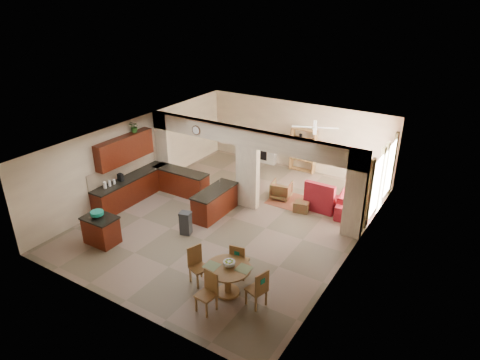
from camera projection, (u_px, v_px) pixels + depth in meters
The scene contains 39 objects.
floor at pixel (232, 218), 14.18m from camera, with size 10.00×10.00×0.00m, color #7C6656.
ceiling at pixel (231, 138), 13.01m from camera, with size 10.00×10.00×0.00m, color white.
wall_back at pixel (298, 136), 17.45m from camera, with size 8.00×8.00×0.00m, color beige.
wall_front at pixel (113, 257), 9.73m from camera, with size 8.00×8.00×0.00m, color beige.
wall_left at pixel (139, 155), 15.51m from camera, with size 10.00×10.00×0.00m, color beige.
wall_right at pixel (354, 211), 11.68m from camera, with size 10.00×10.00×0.00m, color beige.
partition_left_pier at pixel (164, 148), 16.13m from camera, with size 0.60×0.25×2.80m, color beige.
partition_center_pier at pixel (248, 177), 14.49m from camera, with size 0.80×0.25×2.20m, color beige.
partition_right_pier at pixel (355, 195), 12.60m from camera, with size 0.60×0.25×2.80m, color beige.
partition_header at pixel (248, 138), 13.91m from camera, with size 8.00×0.25×0.60m, color beige.
kitchen_counter at pixel (152, 185), 15.35m from camera, with size 2.52×3.29×1.48m.
upper_cabinets at pixel (125, 149), 14.58m from camera, with size 0.35×2.40×0.90m, color #3F0C07.
peninsula at pixel (215, 202), 14.19m from camera, with size 0.70×1.85×0.91m.
wall_clock at pixel (196, 130), 14.77m from camera, with size 0.34×0.34×0.03m, color #502E1A.
rug at pixel (292, 201), 15.22m from camera, with size 1.60×1.30×0.01m, color brown.
fireplace at pixel (261, 148), 18.42m from camera, with size 1.60×0.35×1.20m.
shelving_unit at pixel (303, 150), 17.36m from camera, with size 1.00×0.32×1.80m, color brown.
window_a at pixel (376, 187), 13.55m from camera, with size 0.02×0.90×1.90m, color white.
window_b at pixel (390, 169), 14.87m from camera, with size 0.02×0.90×1.90m, color white.
glazed_door at pixel (382, 181), 14.27m from camera, with size 0.02×0.70×2.10m, color white.
drape_a_left at pixel (369, 194), 13.11m from camera, with size 0.10×0.28×2.30m, color #3F2119.
drape_a_right at pixel (380, 180), 14.04m from camera, with size 0.10×0.28×2.30m, color #3F2119.
drape_b_left at pixel (384, 175), 14.42m from camera, with size 0.10×0.28×2.30m, color #3F2119.
drape_b_right at pixel (393, 163), 15.35m from camera, with size 0.10×0.28×2.30m, color #3F2119.
ceiling_fan at pixel (315, 127), 14.71m from camera, with size 1.00×1.00×0.10m, color white.
kitchen_island at pixel (101, 230), 12.64m from camera, with size 1.00×0.72×0.86m.
teal_bowl at pixel (97, 214), 12.45m from camera, with size 0.38×0.38×0.18m, color #148A70.
trash_can at pixel (186, 224), 13.13m from camera, with size 0.32×0.27×0.68m, color #2B2B2D.
dining_table at pixel (228, 276), 10.51m from camera, with size 1.15×1.15×0.78m.
fruit_bowl at pixel (229, 263), 10.41m from camera, with size 0.29×0.29×0.16m, color #89BB28.
sofa at pixel (357, 198), 14.63m from camera, with size 0.98×2.52×0.73m, color maroon.
chaise at pixel (322, 202), 14.70m from camera, with size 1.06×0.86×0.42m, color maroon.
armchair at pixel (281, 190), 15.35m from camera, with size 0.68×0.70×0.64m, color maroon.
ottoman at pixel (302, 206), 14.54m from camera, with size 0.49×0.49×0.36m, color maroon.
plant at pixel (134, 127), 14.74m from camera, with size 0.35×0.31×0.39m, color #214E14.
chair_north at pixel (239, 260), 11.07m from camera, with size 0.49×0.49×1.02m.
chair_east at pixel (259, 288), 10.05m from camera, with size 0.53×0.53×1.02m.
chair_south at pixel (208, 290), 9.98m from camera, with size 0.47×0.47×1.02m.
chair_west at pixel (197, 263), 10.93m from camera, with size 0.54×0.54×1.02m.
Camera 1 is at (6.73, -10.37, 7.06)m, focal length 32.00 mm.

